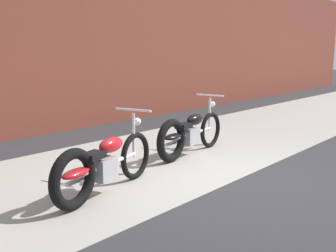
% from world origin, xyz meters
% --- Properties ---
extents(ground_plane, '(80.00, 80.00, 0.00)m').
position_xyz_m(ground_plane, '(0.00, 0.00, 0.00)').
color(ground_plane, '#2D2D30').
extents(sidewalk_slab, '(36.00, 3.50, 0.01)m').
position_xyz_m(sidewalk_slab, '(0.00, 1.75, 0.00)').
color(sidewalk_slab, '#9E998E').
rests_on(sidewalk_slab, ground).
extents(brick_building_wall, '(36.00, 0.50, 4.50)m').
position_xyz_m(brick_building_wall, '(0.00, 5.20, 2.25)').
color(brick_building_wall, brown).
rests_on(brick_building_wall, ground).
extents(motorcycle_red, '(1.98, 0.72, 1.03)m').
position_xyz_m(motorcycle_red, '(-1.76, 0.95, 0.40)').
color(motorcycle_red, black).
rests_on(motorcycle_red, ground).
extents(motorcycle_black, '(2.01, 0.58, 1.03)m').
position_xyz_m(motorcycle_black, '(0.52, 1.37, 0.40)').
color(motorcycle_black, black).
rests_on(motorcycle_black, ground).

